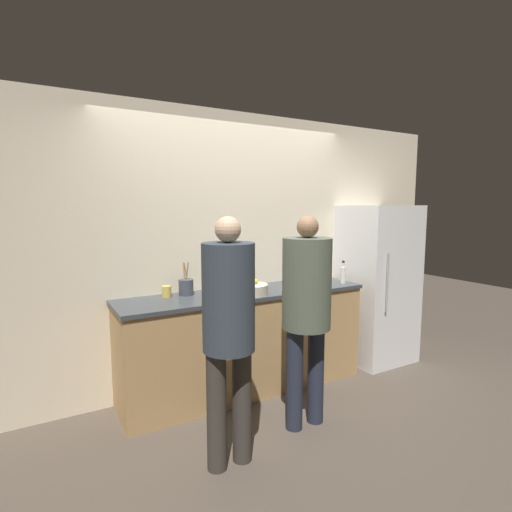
% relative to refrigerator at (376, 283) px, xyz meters
% --- Properties ---
extents(ground_plane, '(14.00, 14.00, 0.00)m').
position_rel_refrigerator_xyz_m(ground_plane, '(-1.63, -0.29, -0.86)').
color(ground_plane, '#4C4238').
extents(wall_back, '(5.20, 0.06, 2.60)m').
position_rel_refrigerator_xyz_m(wall_back, '(-1.63, 0.35, 0.44)').
color(wall_back, beige).
rests_on(wall_back, ground_plane).
extents(counter, '(2.33, 0.62, 0.94)m').
position_rel_refrigerator_xyz_m(counter, '(-1.63, 0.06, -0.39)').
color(counter, tan).
rests_on(counter, ground_plane).
extents(refrigerator, '(0.72, 0.68, 1.73)m').
position_rel_refrigerator_xyz_m(refrigerator, '(0.00, 0.00, 0.00)').
color(refrigerator, white).
rests_on(refrigerator, ground_plane).
extents(person_left, '(0.34, 0.34, 1.66)m').
position_rel_refrigerator_xyz_m(person_left, '(-2.25, -0.88, 0.12)').
color(person_left, '#38332D').
rests_on(person_left, ground_plane).
extents(person_center, '(0.37, 0.37, 1.65)m').
position_rel_refrigerator_xyz_m(person_center, '(-1.52, -0.73, 0.13)').
color(person_center, '#232838').
rests_on(person_center, ground_plane).
extents(fruit_bowl, '(0.31, 0.31, 0.13)m').
position_rel_refrigerator_xyz_m(fruit_bowl, '(-1.65, -0.07, 0.12)').
color(fruit_bowl, beige).
rests_on(fruit_bowl, counter).
extents(utensil_crock, '(0.13, 0.13, 0.29)m').
position_rel_refrigerator_xyz_m(utensil_crock, '(-2.15, 0.18, 0.15)').
color(utensil_crock, '#3D424C').
rests_on(utensil_crock, counter).
extents(bottle_clear, '(0.05, 0.05, 0.23)m').
position_rel_refrigerator_xyz_m(bottle_clear, '(-0.58, -0.09, 0.17)').
color(bottle_clear, silver).
rests_on(bottle_clear, counter).
extents(cup_yellow, '(0.08, 0.08, 0.10)m').
position_rel_refrigerator_xyz_m(cup_yellow, '(-2.33, 0.19, 0.13)').
color(cup_yellow, gold).
rests_on(cup_yellow, counter).
extents(cup_blue, '(0.08, 0.08, 0.09)m').
position_rel_refrigerator_xyz_m(cup_blue, '(-0.90, 0.12, 0.12)').
color(cup_blue, '#335184').
rests_on(cup_blue, counter).
extents(potted_plant, '(0.17, 0.17, 0.24)m').
position_rel_refrigerator_xyz_m(potted_plant, '(-1.82, 0.18, 0.21)').
color(potted_plant, '#9E6042').
rests_on(potted_plant, counter).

